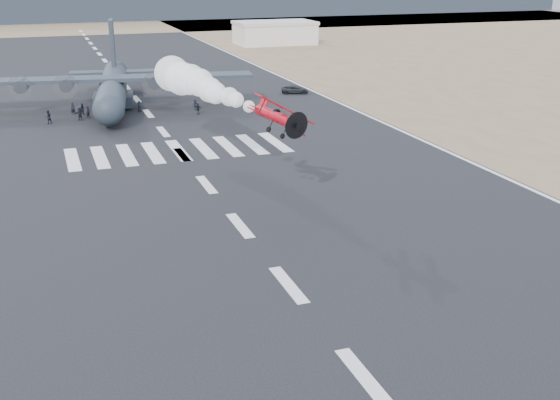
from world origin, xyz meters
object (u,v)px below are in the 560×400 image
hangar_right (275,32)px  crew_e (139,106)px  crew_b (48,117)px  crew_a (73,109)px  crew_g (88,112)px  crew_h (83,109)px  crew_d (198,109)px  crew_f (80,114)px  aerobatic_biplane (278,117)px  crew_c (195,105)px  transport_aircraft (112,87)px  support_vehicle (295,90)px

hangar_right → crew_e: bearing=-121.7°
crew_b → crew_a: bearing=-147.0°
crew_g → crew_b: bearing=162.5°
crew_a → crew_h: 1.40m
crew_d → crew_f: crew_f is taller
aerobatic_biplane → crew_d: size_ratio=3.57×
crew_b → crew_g: (5.42, 1.90, -0.09)m
aerobatic_biplane → crew_c: bearing=77.2°
transport_aircraft → support_vehicle: size_ratio=9.26×
crew_e → crew_h: size_ratio=0.94×
transport_aircraft → crew_g: size_ratio=24.56×
crew_c → crew_d: crew_d is taller
crew_a → crew_f: bearing=-93.3°
crew_h → support_vehicle: bearing=3.5°
crew_h → crew_a: bearing=152.2°
transport_aircraft → crew_b: bearing=-130.0°
crew_f → crew_e: bearing=54.4°
transport_aircraft → crew_c: 13.05m
crew_a → crew_g: crew_a is taller
crew_f → crew_h: (0.64, 3.55, -0.06)m
crew_c → crew_f: crew_f is taller
hangar_right → crew_e: size_ratio=13.08×
crew_d → crew_a: bearing=-157.3°
crew_f → crew_a: bearing=133.4°
hangar_right → crew_b: size_ratio=10.94×
crew_e → crew_g: size_ratio=0.92×
hangar_right → crew_e: 89.55m
support_vehicle → crew_e: 27.57m
aerobatic_biplane → crew_b: 48.48m
crew_d → crew_f: size_ratio=0.91×
hangar_right → crew_c: hangar_right is taller
crew_b → crew_f: bearing=170.7°
crew_a → crew_c: (17.35, -2.62, -0.07)m
transport_aircraft → crew_h: bearing=-130.8°
crew_g → crew_f: bearing=-176.9°
crew_g → crew_h: (-0.56, 2.55, -0.02)m
transport_aircraft → crew_c: bearing=-21.0°
aerobatic_biplane → crew_b: (-17.70, 44.44, -7.83)m
transport_aircraft → support_vehicle: transport_aircraft is taller
crew_d → crew_e: size_ratio=1.04×
aerobatic_biplane → crew_d: bearing=77.3°
transport_aircraft → crew_e: bearing=-46.7°
crew_b → crew_f: 4.32m
transport_aircraft → crew_b: transport_aircraft is taller
crew_a → aerobatic_biplane: bearing=-86.7°
crew_a → crew_e: (9.31, -0.86, -0.10)m
support_vehicle → crew_h: 35.35m
crew_f → crew_g: size_ratio=1.05×
aerobatic_biplane → crew_d: (2.93, 43.89, -7.96)m
support_vehicle → crew_e: size_ratio=2.87×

